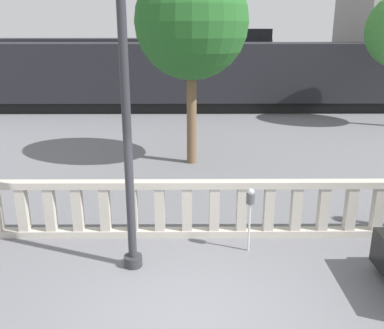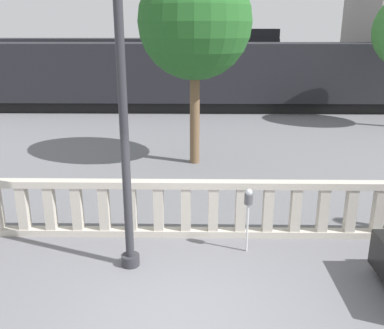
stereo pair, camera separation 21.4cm
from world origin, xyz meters
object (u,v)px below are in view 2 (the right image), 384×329
at_px(parking_meter, 248,202).
at_px(train_far, 125,64).
at_px(tree_left, 195,22).
at_px(train_near, 275,75).
at_px(lamppost, 122,92).

relative_size(parking_meter, train_far, 0.06).
height_order(parking_meter, tree_left, tree_left).
distance_m(parking_meter, tree_left, 6.65).
bearing_deg(train_near, parking_meter, -101.11).
bearing_deg(parking_meter, tree_left, 100.59).
bearing_deg(lamppost, tree_left, 80.03).
distance_m(lamppost, tree_left, 6.44).
relative_size(train_near, tree_left, 5.00).
relative_size(parking_meter, train_near, 0.04).
xyz_separation_m(parking_meter, train_far, (-5.90, 21.58, 0.81)).
bearing_deg(train_far, tree_left, -73.08).
bearing_deg(lamppost, train_far, 99.57).
bearing_deg(train_near, train_far, 143.66).
bearing_deg(parking_meter, train_far, 105.28).
bearing_deg(train_far, lamppost, -80.43).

